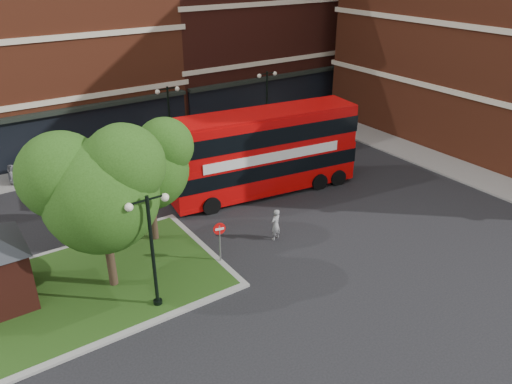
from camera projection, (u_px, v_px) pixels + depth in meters
ground at (271, 265)px, 22.87m from camera, size 120.00×120.00×0.00m
pavement_far at (134, 154)px, 35.11m from camera, size 44.00×3.00×0.12m
pavement_side at (457, 169)px, 32.67m from camera, size 3.00×28.00×0.12m
terrace_far_right at (242, 12)px, 44.28m from camera, size 18.00×12.00×16.00m
traffic_island at (76, 291)px, 21.03m from camera, size 12.60×7.60×0.15m
tree_island_west at (96, 185)px, 19.35m from camera, size 5.40×4.71×7.21m
tree_island_east at (145, 162)px, 22.97m from camera, size 4.46×3.90×6.29m
lamp_island at (152, 247)px, 19.00m from camera, size 1.72×0.36×5.00m
lamp_far_left at (170, 119)px, 33.42m from camera, size 1.72×0.36×5.00m
lamp_far_right at (267, 100)px, 37.47m from camera, size 1.72×0.36×5.00m
bus at (263, 147)px, 28.69m from camera, size 11.48×4.05×4.29m
woman at (276, 224)px, 24.60m from camera, size 0.68×0.54×1.63m
car_silver at (45, 167)px, 31.35m from camera, size 4.51×2.29×1.47m
car_white at (206, 141)px, 35.71m from camera, size 4.21×1.54×1.38m
no_entry_sign at (220, 235)px, 22.43m from camera, size 0.57×0.17×2.08m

